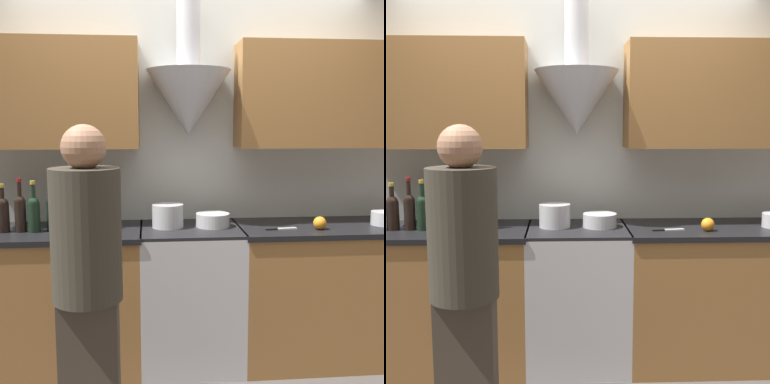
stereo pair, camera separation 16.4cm
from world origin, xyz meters
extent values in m
cube|color=silver|center=(0.00, 0.66, 1.30)|extent=(8.40, 0.06, 2.60)
cone|color=silver|center=(0.00, 0.48, 1.75)|extent=(0.56, 0.56, 0.43)
cylinder|color=silver|center=(0.00, 0.48, 2.26)|extent=(0.16, 0.16, 0.59)
cube|color=#9E6B38|center=(-0.89, 0.48, 1.80)|extent=(1.11, 0.32, 0.70)
cube|color=#9E6B38|center=(0.95, 0.48, 1.80)|extent=(1.23, 0.32, 0.70)
cube|color=#9E6B38|center=(-0.89, 0.33, 0.45)|extent=(1.11, 0.60, 0.90)
cube|color=black|center=(-0.89, 0.33, 0.92)|extent=(1.14, 0.62, 0.03)
cube|color=#9E6B38|center=(0.95, 0.33, 0.45)|extent=(1.23, 0.60, 0.90)
cube|color=black|center=(0.95, 0.33, 0.92)|extent=(1.26, 0.62, 0.03)
cube|color=silver|center=(0.00, 0.33, 0.46)|extent=(0.66, 0.60, 0.91)
cube|color=black|center=(0.00, 0.04, 0.42)|extent=(0.46, 0.01, 0.41)
cube|color=black|center=(0.00, 0.33, 0.92)|extent=(0.66, 0.60, 0.02)
cube|color=silver|center=(0.00, 0.60, 0.86)|extent=(0.66, 0.06, 0.10)
cylinder|color=black|center=(-1.19, 0.31, 1.02)|extent=(0.08, 0.08, 0.18)
sphere|color=black|center=(-1.19, 0.31, 1.11)|extent=(0.08, 0.08, 0.08)
cylinder|color=black|center=(-1.19, 0.31, 1.17)|extent=(0.03, 0.03, 0.08)
cylinder|color=gold|center=(-1.19, 0.31, 1.23)|extent=(0.03, 0.03, 0.02)
cylinder|color=black|center=(-1.08, 0.31, 1.03)|extent=(0.07, 0.07, 0.20)
sphere|color=black|center=(-1.08, 0.31, 1.13)|extent=(0.07, 0.07, 0.07)
cylinder|color=black|center=(-1.08, 0.31, 1.20)|extent=(0.03, 0.03, 0.11)
cylinder|color=maroon|center=(-1.08, 0.31, 1.26)|extent=(0.03, 0.03, 0.02)
cylinder|color=black|center=(-0.99, 0.30, 1.03)|extent=(0.08, 0.08, 0.18)
sphere|color=black|center=(-0.99, 0.30, 1.12)|extent=(0.07, 0.07, 0.07)
cylinder|color=black|center=(-0.99, 0.30, 1.19)|extent=(0.03, 0.03, 0.10)
cylinder|color=gold|center=(-0.99, 0.30, 1.25)|extent=(0.03, 0.03, 0.02)
cylinder|color=black|center=(-0.88, 0.31, 1.03)|extent=(0.07, 0.07, 0.18)
sphere|color=black|center=(-0.88, 0.31, 1.12)|extent=(0.07, 0.07, 0.07)
cylinder|color=black|center=(-0.88, 0.31, 1.18)|extent=(0.03, 0.03, 0.08)
cylinder|color=#234C33|center=(-0.88, 0.31, 1.23)|extent=(0.03, 0.03, 0.02)
cylinder|color=black|center=(-0.79, 0.31, 1.03)|extent=(0.07, 0.07, 0.19)
sphere|color=black|center=(-0.79, 0.31, 1.13)|extent=(0.07, 0.07, 0.07)
cylinder|color=black|center=(-0.79, 0.31, 1.20)|extent=(0.03, 0.03, 0.11)
cylinder|color=#234C33|center=(-0.79, 0.31, 1.26)|extent=(0.03, 0.03, 0.02)
cylinder|color=black|center=(-0.70, 0.30, 1.04)|extent=(0.07, 0.07, 0.22)
sphere|color=black|center=(-0.70, 0.30, 1.15)|extent=(0.07, 0.07, 0.07)
cylinder|color=black|center=(-0.70, 0.30, 1.22)|extent=(0.03, 0.03, 0.11)
cylinder|color=black|center=(-0.70, 0.30, 1.29)|extent=(0.03, 0.03, 0.02)
cylinder|color=black|center=(-0.61, 0.32, 1.03)|extent=(0.07, 0.07, 0.19)
sphere|color=black|center=(-0.61, 0.32, 1.12)|extent=(0.07, 0.07, 0.07)
cylinder|color=black|center=(-0.61, 0.32, 1.18)|extent=(0.03, 0.03, 0.09)
cylinder|color=black|center=(-0.61, 0.32, 1.24)|extent=(0.03, 0.03, 0.02)
cylinder|color=silver|center=(-0.15, 0.36, 1.01)|extent=(0.21, 0.21, 0.15)
cylinder|color=silver|center=(0.15, 0.35, 0.98)|extent=(0.22, 0.22, 0.09)
sphere|color=orange|center=(0.83, 0.20, 0.98)|extent=(0.08, 0.08, 0.08)
cylinder|color=silver|center=(1.31, 0.30, 0.98)|extent=(0.18, 0.18, 0.09)
cube|color=silver|center=(0.62, 0.23, 0.94)|extent=(0.13, 0.05, 0.01)
cube|color=black|center=(0.51, 0.21, 0.94)|extent=(0.08, 0.03, 0.01)
cube|color=#473D33|center=(-0.56, -0.62, 0.41)|extent=(0.27, 0.17, 0.81)
cylinder|color=#3D382D|center=(-0.56, -0.62, 1.11)|extent=(0.32, 0.32, 0.60)
sphere|color=#AD7A5B|center=(-0.56, -0.62, 1.50)|extent=(0.20, 0.20, 0.20)
camera|label=1|loc=(-0.28, -2.76, 1.59)|focal=45.00mm
camera|label=2|loc=(-0.11, -2.77, 1.59)|focal=45.00mm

